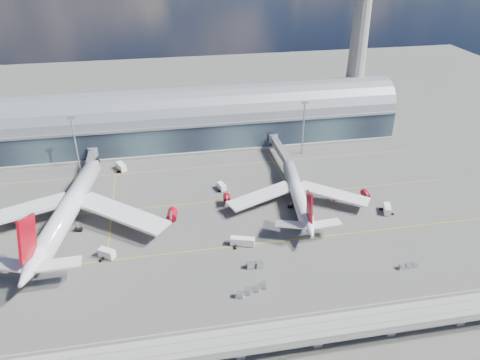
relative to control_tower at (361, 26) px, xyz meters
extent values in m
plane|color=#474744|center=(-85.00, -83.00, -51.64)|extent=(500.00, 500.00, 0.00)
cube|color=gold|center=(-85.00, -93.00, -51.63)|extent=(200.00, 0.25, 0.01)
cube|color=gold|center=(-85.00, -63.00, -51.63)|extent=(200.00, 0.25, 0.01)
cube|color=gold|center=(-85.00, -33.00, -51.63)|extent=(200.00, 0.25, 0.01)
cube|color=gold|center=(-120.00, -53.00, -51.63)|extent=(0.25, 80.00, 0.01)
cube|color=gold|center=(-50.00, -53.00, -51.63)|extent=(0.25, 80.00, 0.01)
cube|color=#1F2734|center=(-85.00, -5.00, -44.64)|extent=(200.00, 28.00, 14.00)
cylinder|color=gray|center=(-85.00, -5.00, -37.64)|extent=(200.00, 28.00, 28.00)
cube|color=gray|center=(-85.00, -19.00, -37.64)|extent=(200.00, 1.00, 1.20)
cube|color=gray|center=(-85.00, -5.00, -51.04)|extent=(200.00, 30.00, 1.20)
cube|color=gray|center=(0.00, 0.00, -47.64)|extent=(18.00, 18.00, 8.00)
cone|color=gray|center=(0.00, 0.00, -6.64)|extent=(10.00, 10.00, 90.00)
cube|color=gray|center=(-85.00, -138.00, -46.14)|extent=(220.00, 8.50, 1.20)
cube|color=gray|center=(-85.00, -142.00, -45.04)|extent=(220.00, 0.40, 1.20)
cube|color=gray|center=(-85.00, -134.00, -45.04)|extent=(220.00, 0.40, 1.20)
cube|color=gray|center=(-85.00, -139.50, -45.49)|extent=(220.00, 0.12, 0.12)
cube|color=gray|center=(-85.00, -136.50, -45.49)|extent=(220.00, 0.12, 0.12)
cube|color=gray|center=(-85.00, -138.00, -49.14)|extent=(2.20, 2.20, 5.00)
cube|color=gray|center=(-65.00, -138.00, -49.14)|extent=(2.20, 2.20, 5.00)
cube|color=gray|center=(-45.00, -138.00, -49.14)|extent=(2.20, 2.20, 5.00)
cube|color=gray|center=(-25.00, -138.00, -49.14)|extent=(2.20, 2.20, 5.00)
cylinder|color=gray|center=(-135.00, -28.00, -39.14)|extent=(0.70, 0.70, 25.00)
cube|color=gray|center=(-135.00, -28.00, -26.44)|extent=(3.00, 0.40, 1.00)
cylinder|color=gray|center=(-35.00, -28.00, -39.14)|extent=(0.70, 0.70, 25.00)
cube|color=gray|center=(-35.00, -28.00, -26.44)|extent=(3.00, 0.40, 1.00)
cylinder|color=white|center=(-133.42, -69.11, -44.69)|extent=(17.87, 59.71, 7.17)
cone|color=white|center=(-127.39, -36.61, -44.69)|extent=(8.68, 10.12, 7.17)
cone|color=white|center=(-139.85, -103.82, -43.80)|extent=(9.50, 14.52, 7.17)
cube|color=#A30715|center=(-139.24, -100.52, -34.95)|extent=(3.21, 13.31, 14.83)
cube|color=white|center=(-152.26, -67.90, -45.59)|extent=(37.13, 19.40, 2.90)
cube|color=white|center=(-115.39, -74.73, -45.59)|extent=(33.84, 29.49, 2.90)
cylinder|color=#A30715|center=(-152.53, -65.57, -47.60)|extent=(4.54, 6.16, 3.58)
cylinder|color=#A30715|center=(-114.30, -72.66, -47.60)|extent=(4.54, 6.16, 3.58)
cylinder|color=#A30715|center=(-97.91, -75.69, -47.60)|extent=(4.54, 6.16, 3.58)
cylinder|color=gray|center=(-129.60, -48.52, -49.96)|extent=(0.56, 0.56, 3.36)
cylinder|color=gray|center=(-137.76, -72.86, -49.96)|extent=(0.67, 0.67, 3.36)
cylinder|color=gray|center=(-130.71, -74.17, -49.96)|extent=(0.67, 0.67, 3.36)
cylinder|color=black|center=(-137.76, -72.86, -51.02)|extent=(2.73, 2.10, 1.68)
cylinder|color=black|center=(-130.71, -74.17, -51.02)|extent=(2.73, 2.10, 1.68)
cylinder|color=white|center=(-50.14, -69.80, -46.40)|extent=(10.70, 43.25, 5.15)
cone|color=white|center=(-46.99, -45.87, -46.40)|extent=(6.03, 7.71, 5.15)
cone|color=white|center=(-53.51, -95.49, -45.69)|extent=(6.49, 11.24, 5.15)
cube|color=#A30715|center=(-53.16, -92.85, -38.94)|extent=(2.00, 10.61, 11.76)
cube|color=white|center=(-64.15, -69.75, -47.11)|extent=(27.58, 16.04, 2.20)
cube|color=white|center=(-36.58, -73.37, -47.11)|extent=(25.94, 21.33, 2.20)
cylinder|color=black|center=(-50.14, -69.80, -47.81)|extent=(9.36, 38.78, 4.38)
cylinder|color=#A30715|center=(-64.43, -67.92, -48.71)|extent=(3.40, 4.77, 2.84)
cylinder|color=#A30715|center=(-76.69, -66.31, -48.71)|extent=(3.40, 4.77, 2.84)
cylinder|color=#A30715|center=(-35.84, -71.68, -48.71)|extent=(3.40, 4.77, 2.84)
cylinder|color=#A30715|center=(-23.58, -73.29, -48.71)|extent=(3.40, 4.77, 2.84)
cylinder|color=gray|center=(-48.16, -54.79, -50.30)|extent=(0.44, 0.44, 2.66)
cylinder|color=gray|center=(-53.42, -72.95, -50.30)|extent=(0.53, 0.53, 2.66)
cylinder|color=gray|center=(-47.78, -73.69, -50.30)|extent=(0.53, 0.53, 2.66)
cylinder|color=black|center=(-53.42, -72.95, -51.15)|extent=(2.11, 1.58, 1.33)
cylinder|color=black|center=(-47.78, -73.69, -51.15)|extent=(2.11, 1.58, 1.33)
cube|color=gray|center=(-129.92, -31.00, -46.44)|extent=(3.00, 24.00, 3.00)
cube|color=gray|center=(-129.92, -43.00, -46.44)|extent=(3.60, 3.60, 3.40)
cylinder|color=gray|center=(-129.92, -19.00, -46.44)|extent=(4.40, 4.40, 4.00)
cylinder|color=gray|center=(-129.92, -43.00, -49.94)|extent=(0.50, 0.50, 3.40)
cylinder|color=black|center=(-129.92, -43.00, -51.29)|extent=(1.40, 0.80, 0.80)
cube|color=gray|center=(-46.64, -33.00, -46.44)|extent=(3.00, 28.00, 3.00)
cube|color=gray|center=(-46.64, -47.00, -46.44)|extent=(3.60, 3.60, 3.40)
cylinder|color=gray|center=(-46.64, -19.00, -46.44)|extent=(4.40, 4.40, 4.00)
cylinder|color=gray|center=(-46.64, -47.00, -49.94)|extent=(0.50, 0.50, 3.40)
cylinder|color=black|center=(-46.64, -47.00, -51.29)|extent=(1.40, 0.80, 0.80)
cube|color=white|center=(-119.93, -91.35, -49.91)|extent=(5.86, 5.13, 2.81)
cylinder|color=black|center=(-118.51, -90.36, -51.15)|extent=(2.35, 2.77, 0.97)
cylinder|color=black|center=(-121.35, -92.34, -51.15)|extent=(2.35, 2.77, 0.97)
cube|color=white|center=(-75.73, -92.83, -50.02)|extent=(8.41, 4.71, 2.63)
cylinder|color=black|center=(-73.27, -92.03, -51.18)|extent=(1.65, 2.69, 0.91)
cylinder|color=black|center=(-78.19, -93.63, -51.18)|extent=(1.65, 2.69, 0.91)
cube|color=white|center=(-18.87, -82.80, -50.05)|extent=(4.22, 6.36, 2.57)
cylinder|color=black|center=(-19.54, -81.02, -51.19)|extent=(2.63, 1.70, 0.89)
cylinder|color=black|center=(-18.21, -84.58, -51.19)|extent=(2.63, 1.70, 0.89)
cube|color=white|center=(-77.00, -54.55, -50.10)|extent=(3.47, 5.23, 2.50)
cylinder|color=black|center=(-76.57, -53.07, -51.20)|extent=(2.55, 1.51, 0.87)
cylinder|color=black|center=(-77.44, -56.03, -51.20)|extent=(2.55, 1.51, 0.87)
cube|color=white|center=(-117.45, -29.44, -49.91)|extent=(4.86, 6.92, 2.80)
cylinder|color=black|center=(-116.62, -27.54, -51.15)|extent=(2.86, 1.97, 0.97)
cylinder|color=black|center=(-118.28, -31.33, -51.15)|extent=(2.86, 1.97, 0.97)
cube|color=gray|center=(-75.56, -104.93, -51.35)|extent=(2.88, 2.06, 0.34)
cube|color=#A1A1A6|center=(-75.56, -104.93, -50.44)|extent=(2.42, 1.90, 1.71)
cube|color=gray|center=(-72.61, -105.20, -51.35)|extent=(2.88, 2.06, 0.34)
cube|color=#A1A1A6|center=(-72.61, -105.20, -50.44)|extent=(2.42, 1.90, 1.71)
cube|color=gray|center=(-81.31, -117.31, -51.38)|extent=(2.89, 2.39, 0.31)
cube|color=#A1A1A6|center=(-81.31, -117.31, -50.55)|extent=(2.47, 2.15, 1.55)
cube|color=gray|center=(-78.77, -116.42, -51.38)|extent=(2.89, 2.39, 0.31)
cube|color=#A1A1A6|center=(-78.77, -116.42, -50.55)|extent=(2.47, 2.15, 1.55)
cube|color=gray|center=(-76.23, -115.52, -51.38)|extent=(2.89, 2.39, 0.31)
cube|color=#A1A1A6|center=(-76.23, -115.52, -50.55)|extent=(2.47, 2.15, 1.55)
cube|color=gray|center=(-73.69, -114.63, -51.38)|extent=(2.89, 2.39, 0.31)
cube|color=#A1A1A6|center=(-73.69, -114.63, -50.55)|extent=(2.47, 2.15, 1.55)
cube|color=gray|center=(-29.14, -114.19, -51.42)|extent=(2.16, 1.51, 0.26)
cube|color=#A1A1A6|center=(-29.14, -114.19, -50.73)|extent=(1.81, 1.40, 1.29)
cube|color=gray|center=(-26.90, -114.04, -51.42)|extent=(2.16, 1.51, 0.26)
cube|color=#A1A1A6|center=(-26.90, -114.04, -50.73)|extent=(1.81, 1.40, 1.29)
cube|color=gray|center=(-24.67, -113.89, -51.42)|extent=(2.16, 1.51, 0.26)
cube|color=#A1A1A6|center=(-24.67, -113.89, -50.73)|extent=(1.81, 1.40, 1.29)
camera|label=1|loc=(-100.01, -217.73, 42.88)|focal=35.00mm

